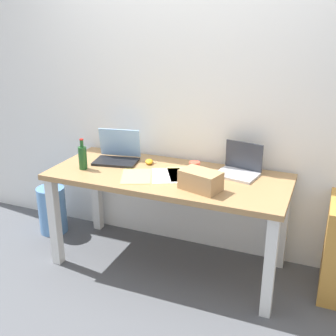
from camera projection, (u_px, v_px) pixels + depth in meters
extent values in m
plane|color=#515459|center=(168.00, 263.00, 3.28)|extent=(8.00, 8.00, 0.00)
cube|color=white|center=(189.00, 90.00, 3.20)|extent=(5.20, 0.08, 2.60)
cube|color=#A37A4C|center=(168.00, 177.00, 3.03)|extent=(1.75, 0.73, 0.04)
cube|color=silver|center=(55.00, 222.00, 3.18)|extent=(0.07, 0.07, 0.72)
cube|color=silver|center=(270.00, 268.00, 2.60)|extent=(0.07, 0.07, 0.72)
cube|color=silver|center=(97.00, 192.00, 3.71)|extent=(0.07, 0.07, 0.72)
cube|color=silver|center=(283.00, 225.00, 3.13)|extent=(0.07, 0.07, 0.72)
cube|color=black|center=(116.00, 162.00, 3.25)|extent=(0.36, 0.27, 0.02)
cube|color=#8CB7EA|center=(120.00, 143.00, 3.31)|extent=(0.34, 0.10, 0.23)
cube|color=silver|center=(237.00, 175.00, 2.99)|extent=(0.32, 0.27, 0.02)
cube|color=#333842|center=(244.00, 156.00, 3.04)|extent=(0.28, 0.06, 0.21)
cylinder|color=#1E5123|center=(83.00, 158.00, 3.10)|extent=(0.06, 0.06, 0.17)
cylinder|color=#1E5123|center=(82.00, 144.00, 3.06)|extent=(0.03, 0.03, 0.06)
cylinder|color=#B21E19|center=(81.00, 139.00, 3.05)|extent=(0.03, 0.03, 0.01)
ellipsoid|color=gold|center=(149.00, 162.00, 3.23)|extent=(0.10, 0.12, 0.03)
cube|color=tan|center=(201.00, 180.00, 2.74)|extent=(0.30, 0.23, 0.13)
cylinder|color=#D84C38|center=(194.00, 168.00, 3.01)|extent=(0.08, 0.08, 0.09)
cube|color=#F4E06B|center=(136.00, 176.00, 2.98)|extent=(0.31, 0.35, 0.00)
cube|color=white|center=(166.00, 175.00, 3.00)|extent=(0.31, 0.36, 0.00)
cube|color=#F4E06B|center=(183.00, 174.00, 3.03)|extent=(0.33, 0.36, 0.00)
cylinder|color=#598CC6|center=(52.00, 210.00, 3.70)|extent=(0.24, 0.24, 0.42)
cylinder|color=#598CC6|center=(50.00, 185.00, 3.62)|extent=(0.09, 0.09, 0.05)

